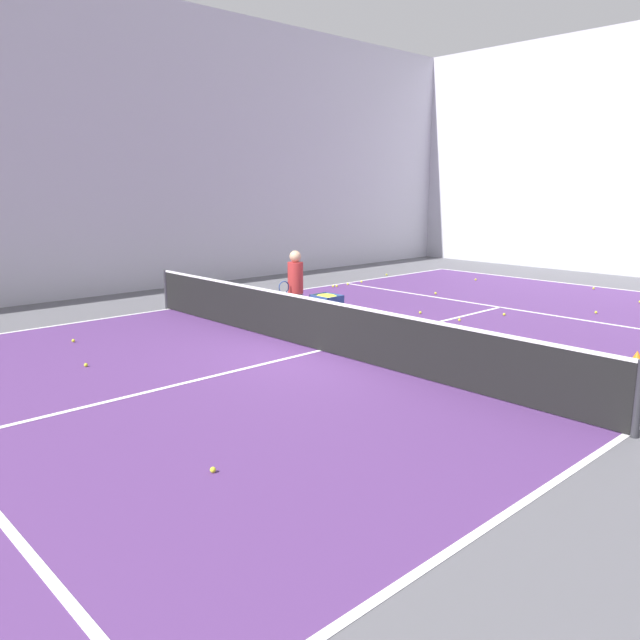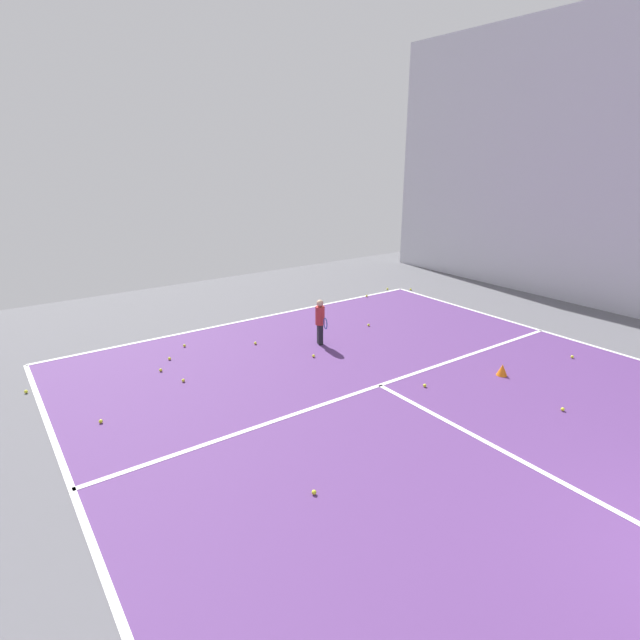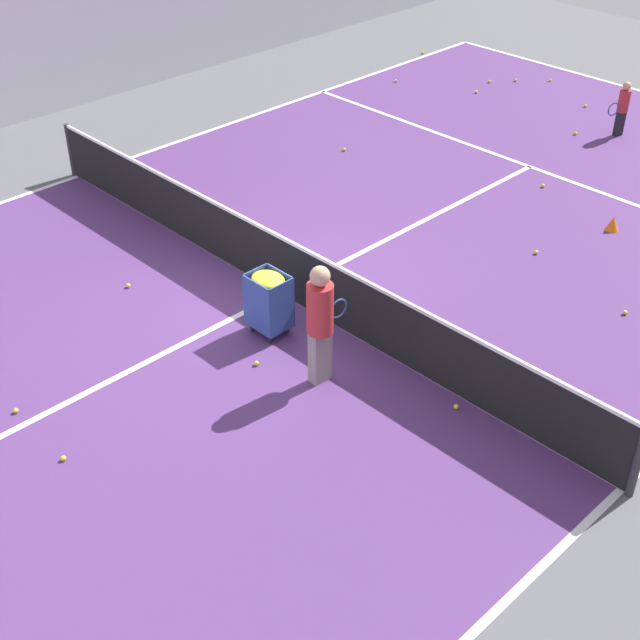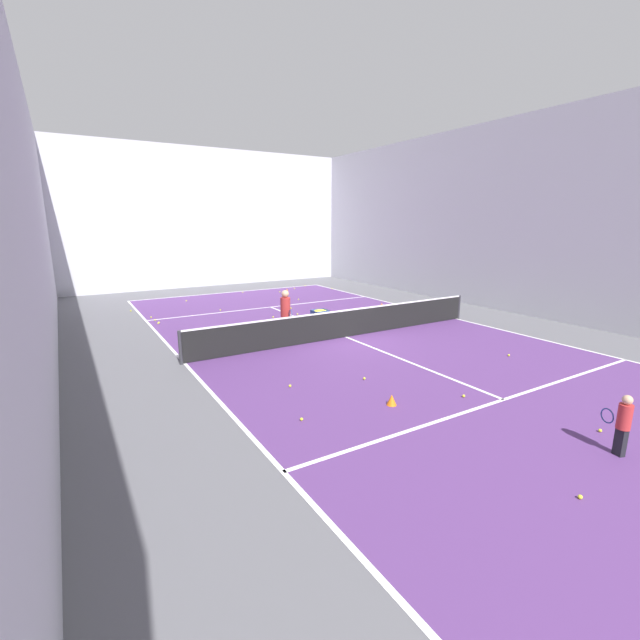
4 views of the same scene
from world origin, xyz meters
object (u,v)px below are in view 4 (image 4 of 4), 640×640
at_px(training_cone_1, 382,305).
at_px(ball_cart, 320,317).
at_px(training_cone_0, 392,400).
at_px(player_near_baseline, 623,421).
at_px(coach_at_net, 286,311).
at_px(tennis_net, 346,323).

bearing_deg(training_cone_1, ball_cart, -151.70).
xyz_separation_m(training_cone_0, training_cone_1, (7.07, 9.06, -0.01)).
relative_size(player_near_baseline, coach_at_net, 0.66).
distance_m(coach_at_net, ball_cart, 1.36).
xyz_separation_m(tennis_net, player_near_baseline, (-0.37, -9.23, 0.13)).
bearing_deg(tennis_net, coach_at_net, 151.67).
relative_size(player_near_baseline, training_cone_1, 4.56).
bearing_deg(training_cone_0, tennis_net, 65.56).
distance_m(tennis_net, coach_at_net, 2.25).
height_order(tennis_net, coach_at_net, coach_at_net).
distance_m(ball_cart, training_cone_0, 6.53).
height_order(ball_cart, training_cone_0, ball_cart).
height_order(coach_at_net, training_cone_0, coach_at_net).
bearing_deg(training_cone_1, coach_at_net, -158.52).
relative_size(player_near_baseline, ball_cart, 1.20).
height_order(player_near_baseline, coach_at_net, coach_at_net).
distance_m(tennis_net, training_cone_1, 5.86).
height_order(coach_at_net, training_cone_1, coach_at_net).
relative_size(training_cone_0, training_cone_1, 1.00).
bearing_deg(tennis_net, ball_cart, 128.89).
relative_size(tennis_net, training_cone_0, 47.27).
bearing_deg(training_cone_1, tennis_net, -141.84).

